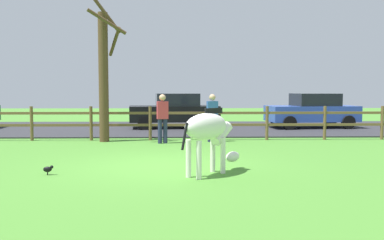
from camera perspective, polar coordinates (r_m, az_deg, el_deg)
The scene contains 10 objects.
ground_plane at distance 10.19m, azimuth -4.18°, elevation -6.09°, with size 60.00×60.00×0.00m, color #47842D.
parking_asphalt at distance 19.40m, azimuth -2.91°, elevation -1.12°, with size 28.00×7.40×0.05m, color #2D2D33.
paddock_fence at distance 15.09m, azimuth -5.63°, elevation -0.11°, with size 20.89×0.11×1.21m.
bare_tree at distance 14.89m, azimuth -11.71°, elevation 6.30°, with size 1.25×1.52×4.97m.
zebra at distance 8.95m, azimuth 2.26°, elevation -1.52°, with size 1.46×1.54×1.41m.
crow_on_grass at distance 9.53m, azimuth -18.73°, elevation -6.24°, with size 0.21×0.10×0.20m.
parked_car_black at distance 19.34m, azimuth -2.33°, elevation 1.30°, with size 4.16×2.21×1.56m.
parked_car_blue at distance 20.14m, azimuth 15.82°, elevation 1.26°, with size 4.16×2.22×1.56m.
visitor_left_of_tree at distance 14.58m, azimuth 2.73°, elevation 0.61°, with size 0.40×0.28×1.64m.
visitor_right_of_tree at distance 14.18m, azimuth -3.97°, elevation 0.50°, with size 0.40×0.29×1.64m.
Camera 1 is at (0.47, -10.01, 1.82)m, focal length 39.79 mm.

